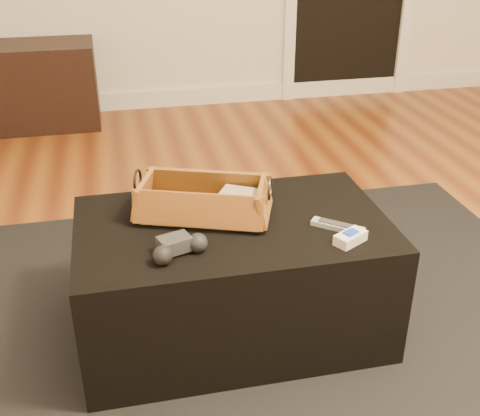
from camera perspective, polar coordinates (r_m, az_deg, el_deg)
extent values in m
cube|color=brown|center=(2.09, 3.10, -13.28)|extent=(5.00, 5.50, 0.01)
cube|color=white|center=(4.47, -6.21, 10.35)|extent=(5.00, 0.04, 0.12)
cube|color=black|center=(2.12, -0.36, -12.15)|extent=(2.60, 2.00, 0.01)
cube|color=black|center=(2.03, -0.68, -6.57)|extent=(1.00, 0.60, 0.42)
cube|color=black|center=(1.95, -4.20, -0.20)|extent=(0.23, 0.10, 0.02)
cube|color=tan|center=(1.96, -0.05, 0.74)|extent=(0.14, 0.13, 0.06)
cube|color=#AB7226|center=(1.97, -3.47, -0.52)|extent=(0.42, 0.30, 0.02)
cube|color=#935721|center=(2.02, -3.01, 2.27)|extent=(0.40, 0.18, 0.11)
cube|color=#A05524|center=(1.86, -4.07, -0.20)|extent=(0.40, 0.18, 0.11)
cube|color=#9C6423|center=(1.91, 2.32, 0.74)|extent=(0.11, 0.21, 0.11)
cube|color=#9B5423|center=(1.98, -9.15, 1.42)|extent=(0.11, 0.21, 0.11)
torus|color=#322821|center=(1.89, 2.84, 1.88)|extent=(0.03, 0.08, 0.08)
torus|color=black|center=(1.97, -9.69, 2.57)|extent=(0.03, 0.08, 0.08)
cube|color=#2A2A2D|center=(1.76, -6.21, -3.39)|extent=(0.11, 0.09, 0.04)
sphere|color=black|center=(1.71, -7.36, -4.49)|extent=(0.08, 0.08, 0.06)
sphere|color=black|center=(1.76, -4.02, -3.31)|extent=(0.08, 0.08, 0.06)
cube|color=#B8BCC1|center=(1.91, 9.26, -1.73)|extent=(0.15, 0.14, 0.02)
cube|color=#2D2C2F|center=(1.91, 9.28, -1.48)|extent=(0.11, 0.10, 0.00)
cube|color=white|center=(1.84, 10.42, -2.80)|extent=(0.11, 0.09, 0.03)
cube|color=blue|center=(1.83, 10.47, -2.31)|extent=(0.05, 0.05, 0.01)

